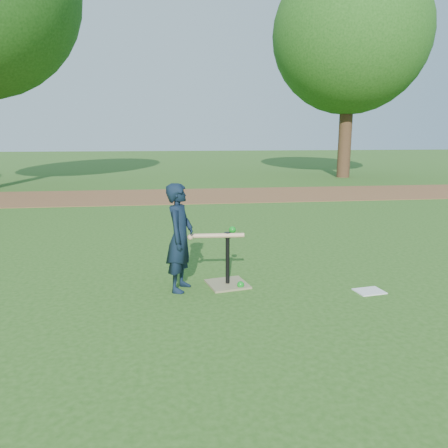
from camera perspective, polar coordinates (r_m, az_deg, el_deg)
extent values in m
plane|color=#285116|center=(4.86, -1.38, -8.69)|extent=(80.00, 80.00, 0.00)
cube|color=brown|center=(12.15, -5.31, 3.69)|extent=(24.00, 3.00, 0.01)
imported|color=black|center=(4.75, -5.78, -1.78)|extent=(0.41, 0.50, 1.18)
sphere|color=#0C8919|center=(4.92, 2.18, -7.94)|extent=(0.08, 0.08, 0.08)
cube|color=silver|center=(5.08, 18.45, -8.33)|extent=(0.33, 0.27, 0.01)
cube|color=#867C55|center=(5.03, 0.46, -7.85)|extent=(0.51, 0.51, 0.02)
cylinder|color=black|center=(4.94, 0.47, -4.68)|extent=(0.05, 0.05, 0.55)
cylinder|color=black|center=(4.86, 0.47, -1.46)|extent=(0.08, 0.08, 0.06)
cylinder|color=tan|center=(4.83, -0.90, -1.53)|extent=(0.60, 0.09, 0.05)
sphere|color=tan|center=(4.76, -4.43, -1.75)|extent=(0.06, 0.06, 0.06)
sphere|color=#0C8919|center=(4.96, 1.10, -0.76)|extent=(0.08, 0.08, 0.08)
cylinder|color=#382316|center=(17.94, 15.55, 11.36)|extent=(0.50, 0.50, 3.42)
sphere|color=#285B19|center=(18.30, 16.21, 22.67)|extent=(5.80, 5.80, 5.80)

